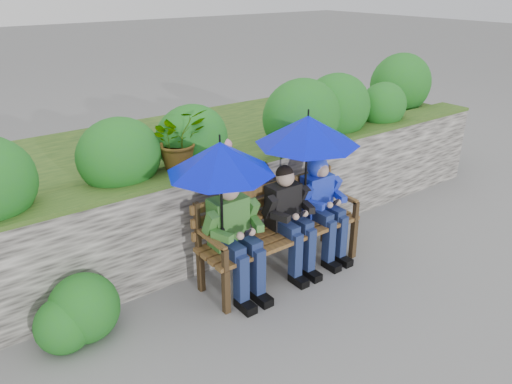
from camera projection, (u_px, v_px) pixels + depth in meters
ground at (262, 288)px, 4.70m from camera, size 60.00×60.00×0.00m
garden_backdrop at (174, 177)px, 5.58m from camera, size 8.00×2.89×1.77m
park_bench at (277, 224)px, 4.80m from camera, size 1.69×0.49×0.89m
boy_left at (235, 232)px, 4.40m from camera, size 0.51×0.59×1.13m
boy_middle at (289, 215)px, 4.75m from camera, size 0.48×0.55×1.08m
boy_right at (322, 199)px, 4.99m from camera, size 0.47×0.57×1.08m
umbrella_left at (220, 158)px, 4.01m from camera, size 0.90×0.90×0.87m
umbrella_right at (308, 130)px, 4.60m from camera, size 0.98×0.98×0.89m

